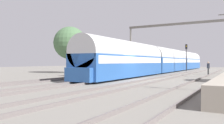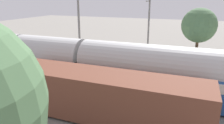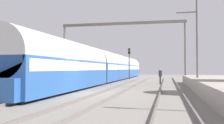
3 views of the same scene
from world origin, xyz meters
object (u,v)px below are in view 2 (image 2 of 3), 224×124
(person_crossing, at_px, (100,53))
(catenary_gantry, at_px, (36,11))
(freight_car, at_px, (99,95))
(passenger_train, at_px, (8,54))

(person_crossing, bearing_deg, catenary_gantry, -151.81)
(freight_car, bearing_deg, catenary_gantry, 56.99)
(passenger_train, xyz_separation_m, freight_car, (-4.04, -11.33, -0.50))
(freight_car, bearing_deg, person_crossing, 24.38)
(passenger_train, relative_size, freight_car, 3.78)
(passenger_train, bearing_deg, person_crossing, -41.56)
(passenger_train, distance_m, freight_car, 12.04)
(person_crossing, xyz_separation_m, catenary_gantry, (-5.07, 4.29, 4.88))
(passenger_train, bearing_deg, freight_car, -109.63)
(freight_car, distance_m, person_crossing, 12.23)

